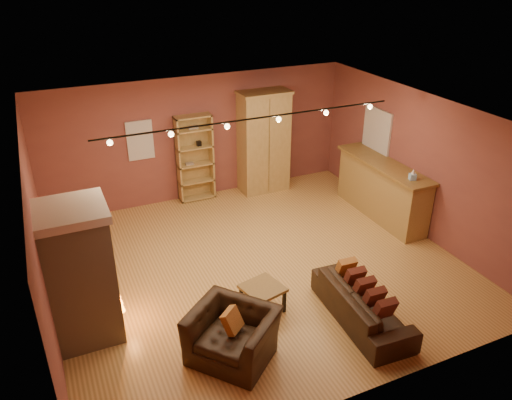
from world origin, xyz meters
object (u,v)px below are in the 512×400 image
bookcase (194,157)px  bar_counter (382,189)px  armchair (232,328)px  coffee_table (263,290)px  fireplace (81,274)px  loveseat (363,298)px  armoire (264,142)px

bookcase → bar_counter: (3.35, -2.47, -0.39)m
bookcase → bar_counter: bearing=-36.3°
bookcase → armchair: bearing=-102.5°
bar_counter → coffee_table: size_ratio=3.64×
fireplace → bar_counter: size_ratio=0.83×
bookcase → bar_counter: 4.18m
loveseat → armoire: bearing=-3.7°
bookcase → armoire: size_ratio=0.83×
loveseat → coffee_table: size_ratio=2.84×
bookcase → armchair: size_ratio=1.48×
bar_counter → loveseat: size_ratio=1.28×
bar_counter → coffee_table: bar_counter is taller
bookcase → coffee_table: bearing=-94.1°
armoire → bar_counter: bearing=-52.8°
fireplace → armoire: 5.75m
bar_counter → armchair: size_ratio=1.91×
bookcase → armoire: armoire is taller
loveseat → bookcase: bearing=14.5°
armoire → loveseat: 5.08m
bar_counter → fireplace: bearing=-168.4°
armoire → armchair: (-2.75, -4.87, -0.70)m
fireplace → loveseat: size_ratio=1.06×
bookcase → coffee_table: (-0.31, -4.33, -0.63)m
bookcase → armchair: 5.22m
fireplace → bar_counter: (6.24, 1.28, -0.44)m
fireplace → armoire: (4.52, 3.55, 0.14)m
loveseat → bar_counter: bearing=-37.5°
bookcase → armchair: bookcase is taller
armoire → loveseat: (-0.64, -4.97, -0.80)m
loveseat → armchair: armchair is taller
armoire → loveseat: size_ratio=1.19×
fireplace → armoire: bearing=38.1°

